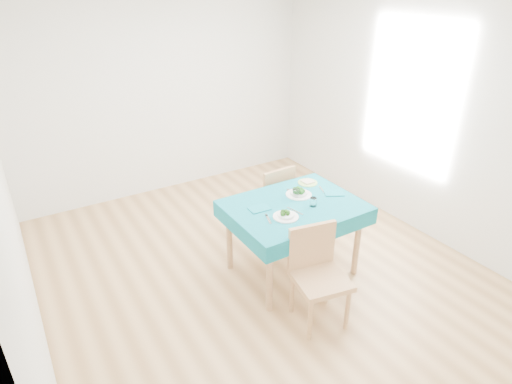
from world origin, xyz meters
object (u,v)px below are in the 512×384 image
chair_far (269,193)px  bowl_far (299,192)px  bowl_near (286,214)px  side_plate (308,183)px  table (293,239)px  chair_near (322,270)px

chair_far → bowl_far: (-0.06, -0.62, 0.30)m
bowl_near → side_plate: (0.60, 0.46, -0.03)m
table → side_plate: size_ratio=6.05×
chair_near → side_plate: (0.61, 0.99, 0.23)m
bowl_far → side_plate: 0.30m
chair_near → bowl_near: bearing=99.8°
table → chair_far: chair_far is taller
chair_far → bowl_near: size_ratio=4.37×
bowl_far → chair_far: bearing=84.1°
table → bowl_far: size_ratio=4.83×
chair_near → side_plate: chair_near is taller
side_plate → bowl_near: bearing=-142.6°
side_plate → chair_far: bearing=111.9°
table → chair_near: bearing=-107.5°
table → bowl_far: bearing=41.5°
chair_near → bowl_far: size_ratio=4.18×
table → side_plate: (0.39, 0.31, 0.38)m
bowl_near → side_plate: 0.76m
chair_far → side_plate: 0.55m
table → bowl_far: (0.15, 0.13, 0.42)m
table → bowl_far: 0.46m
bowl_far → side_plate: bearing=35.2°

